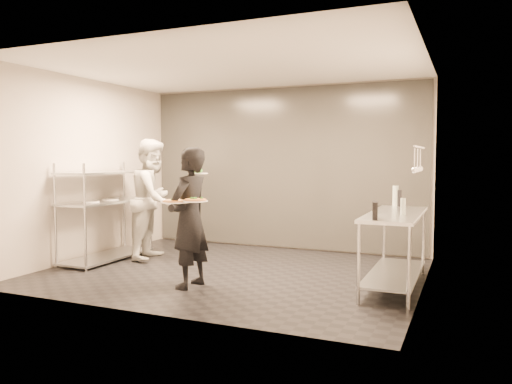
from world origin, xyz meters
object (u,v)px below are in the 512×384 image
at_px(pizza_plate_far, 195,200).
at_px(pos_monitor, 375,210).
at_px(salad_plate, 198,172).
at_px(bottle_clear, 403,207).
at_px(chef, 153,199).
at_px(bottle_dark, 399,198).
at_px(pass_rack, 106,210).
at_px(pizza_plate_near, 175,201).
at_px(waiter, 189,218).
at_px(bottle_green, 395,196).
at_px(prep_counter, 395,237).

height_order(pizza_plate_far, pos_monitor, pizza_plate_far).
distance_m(salad_plate, bottle_clear, 2.54).
bearing_deg(salad_plate, bottle_clear, 8.51).
distance_m(pizza_plate_far, pos_monitor, 2.03).
relative_size(chef, bottle_clear, 9.60).
height_order(chef, bottle_dark, chef).
bearing_deg(pass_rack, pizza_plate_far, -26.46).
distance_m(pizza_plate_far, salad_plate, 0.66).
bearing_deg(bottle_dark, pizza_plate_near, -140.69).
relative_size(pizza_plate_near, bottle_clear, 1.79).
height_order(waiter, bottle_clear, waiter).
distance_m(pass_rack, bottle_green, 4.31).
height_order(pass_rack, chef, chef).
bearing_deg(salad_plate, pizza_plate_near, -91.47).
xyz_separation_m(salad_plate, pos_monitor, (2.25, -0.13, -0.38)).
height_order(prep_counter, waiter, waiter).
xyz_separation_m(prep_counter, salad_plate, (-2.37, -0.59, 0.77)).
relative_size(waiter, salad_plate, 6.65).
relative_size(prep_counter, bottle_clear, 9.28).
relative_size(pass_rack, bottle_clear, 8.25).
xyz_separation_m(prep_counter, pos_monitor, (-0.12, -0.72, 0.39)).
xyz_separation_m(waiter, bottle_green, (2.19, 1.73, 0.21)).
relative_size(pass_rack, bottle_dark, 7.12).
distance_m(pass_rack, pos_monitor, 4.28).
height_order(waiter, pos_monitor, waiter).
relative_size(pizza_plate_near, salad_plate, 1.36).
bearing_deg(prep_counter, bottle_green, 97.67).
height_order(prep_counter, bottle_green, bottle_green).
height_order(pos_monitor, bottle_clear, bottle_clear).
relative_size(pass_rack, pos_monitor, 6.05).
relative_size(prep_counter, bottle_dark, 8.01).
distance_m(chef, salad_plate, 1.73).
height_order(pizza_plate_near, pizza_plate_far, pizza_plate_far).
bearing_deg(salad_plate, waiter, -78.15).
bearing_deg(bottle_green, bottle_clear, -77.77).
xyz_separation_m(pass_rack, bottle_green, (4.22, 0.80, 0.29)).
xyz_separation_m(bottle_clear, bottle_dark, (-0.17, 1.02, 0.02)).
bearing_deg(prep_counter, pos_monitor, -99.46).
bearing_deg(pizza_plate_far, bottle_clear, 21.83).
xyz_separation_m(prep_counter, bottle_clear, (0.11, -0.22, 0.39)).
xyz_separation_m(prep_counter, chef, (-3.73, 0.38, 0.31)).
relative_size(prep_counter, waiter, 1.06).
bearing_deg(chef, pass_rack, 111.30).
xyz_separation_m(chef, pizza_plate_far, (1.62, -1.49, 0.15)).
height_order(waiter, chef, chef).
bearing_deg(bottle_green, bottle_dark, 0.00).
relative_size(salad_plate, bottle_clear, 1.32).
bearing_deg(bottle_green, salad_plate, -148.50).
relative_size(pizza_plate_far, pos_monitor, 1.10).
bearing_deg(waiter, chef, -127.91).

